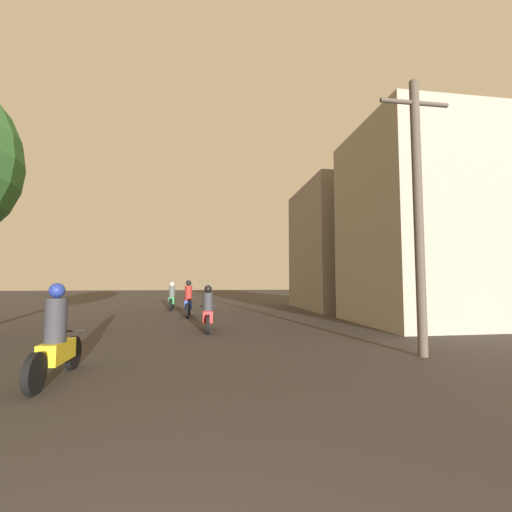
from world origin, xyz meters
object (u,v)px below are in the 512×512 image
object	(u,v)px
motorcycle_blue	(188,302)
building_right_far	(348,248)
motorcycle_yellow	(56,341)
utility_pole_near	(418,208)
motorcycle_green	(172,299)
motorcycle_red	(208,312)
building_right_near	(420,225)

from	to	relation	value
motorcycle_blue	building_right_far	size ratio (longest dim) A/B	0.30
motorcycle_blue	motorcycle_yellow	bearing A→B (deg)	-107.39
utility_pole_near	motorcycle_green	bearing A→B (deg)	116.47
motorcycle_yellow	motorcycle_blue	bearing A→B (deg)	88.68
motorcycle_blue	utility_pole_near	bearing A→B (deg)	-67.54
motorcycle_blue	building_right_far	distance (m)	9.87
motorcycle_yellow	motorcycle_red	xyz separation A→B (m)	(2.45, 5.10, -0.04)
motorcycle_blue	motorcycle_green	size ratio (longest dim) A/B	1.06
motorcycle_yellow	utility_pole_near	world-z (taller)	utility_pole_near
motorcycle_red	motorcycle_blue	distance (m)	4.68
building_right_far	utility_pole_near	bearing A→B (deg)	-107.00
motorcycle_blue	motorcycle_green	xyz separation A→B (m)	(-1.06, 3.70, -0.03)
motorcycle_red	utility_pole_near	size ratio (longest dim) A/B	0.32
building_right_far	utility_pole_near	world-z (taller)	building_right_far
motorcycle_red	building_right_far	size ratio (longest dim) A/B	0.27
motorcycle_green	building_right_near	size ratio (longest dim) A/B	0.27
motorcycle_green	building_right_far	distance (m)	10.42
motorcycle_yellow	motorcycle_green	distance (m)	13.43
motorcycle_blue	building_right_near	world-z (taller)	building_right_near
motorcycle_blue	building_right_near	bearing A→B (deg)	-32.44
motorcycle_blue	motorcycle_red	bearing A→B (deg)	-87.82
motorcycle_yellow	utility_pole_near	xyz separation A→B (m)	(6.88, 0.73, 2.54)
motorcycle_blue	motorcycle_green	world-z (taller)	motorcycle_blue
building_right_near	motorcycle_blue	bearing A→B (deg)	155.44
building_right_far	utility_pole_near	xyz separation A→B (m)	(-3.68, -12.04, -0.33)
building_right_near	building_right_far	bearing A→B (deg)	88.18
motorcycle_red	motorcycle_yellow	bearing A→B (deg)	-113.75
motorcycle_yellow	building_right_near	distance (m)	12.21
motorcycle_yellow	building_right_far	world-z (taller)	building_right_far
motorcycle_green	utility_pole_near	size ratio (longest dim) A/B	0.33
building_right_near	utility_pole_near	size ratio (longest dim) A/B	1.22
motorcycle_yellow	motorcycle_blue	distance (m)	9.85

